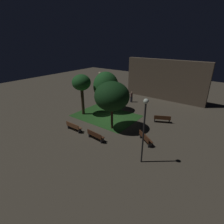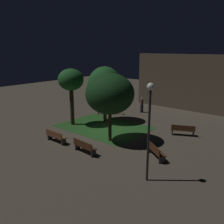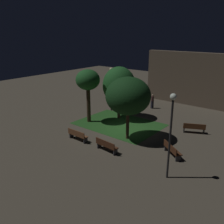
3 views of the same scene
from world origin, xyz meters
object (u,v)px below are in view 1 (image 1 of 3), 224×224
(bench_lawn_edge, at_px, (95,135))
(tree_right_canopy, at_px, (112,96))
(tree_near_wall, at_px, (106,86))
(bench_corner, at_px, (145,138))
(tree_back_right, at_px, (81,83))
(lamp_post_plaza_west, at_px, (100,83))
(bench_back_row, at_px, (74,126))
(pedestrian, at_px, (131,97))
(bench_path_side, at_px, (162,119))
(lamp_post_path_center, at_px, (144,122))

(bench_lawn_edge, relative_size, tree_right_canopy, 0.37)
(tree_near_wall, bearing_deg, tree_right_canopy, -44.63)
(bench_corner, xyz_separation_m, tree_right_canopy, (-4.07, 0.45, 3.03))
(bench_lawn_edge, distance_m, tree_near_wall, 7.83)
(tree_back_right, xyz_separation_m, lamp_post_plaza_west, (-0.59, 4.06, -0.77))
(bench_back_row, bearing_deg, pedestrian, 89.10)
(bench_corner, bearing_deg, bench_path_side, 94.01)
(lamp_post_plaza_west, bearing_deg, bench_lawn_edge, -52.78)
(bench_lawn_edge, height_order, pedestrian, pedestrian)
(bench_back_row, xyz_separation_m, pedestrian, (0.18, 11.18, 0.37))
(tree_back_right, xyz_separation_m, pedestrian, (2.50, 7.50, -3.07))
(bench_back_row, height_order, pedestrian, pedestrian)
(tree_back_right, distance_m, tree_near_wall, 3.13)
(bench_lawn_edge, bearing_deg, bench_path_side, 63.72)
(pedestrian, bearing_deg, tree_near_wall, -100.87)
(bench_lawn_edge, xyz_separation_m, lamp_post_plaza_west, (-5.87, 7.73, 2.66))
(tree_near_wall, bearing_deg, lamp_post_path_center, -37.31)
(tree_right_canopy, relative_size, pedestrian, 3.09)
(tree_near_wall, xyz_separation_m, lamp_post_path_center, (8.63, -6.58, 0.14))
(tree_right_canopy, xyz_separation_m, pedestrian, (-2.63, 8.38, -2.66))
(bench_path_side, bearing_deg, pedestrian, 148.03)
(bench_lawn_edge, bearing_deg, pedestrian, 104.01)
(bench_lawn_edge, bearing_deg, lamp_post_plaza_west, 127.22)
(tree_right_canopy, distance_m, lamp_post_plaza_west, 7.56)
(tree_back_right, distance_m, pedestrian, 8.48)
(lamp_post_plaza_west, xyz_separation_m, lamp_post_path_center, (10.78, -8.00, 0.26))
(tree_back_right, height_order, tree_near_wall, tree_near_wall)
(tree_back_right, bearing_deg, lamp_post_plaza_west, 98.25)
(tree_near_wall, distance_m, tree_right_canopy, 5.01)
(bench_corner, xyz_separation_m, lamp_post_plaza_west, (-9.78, 5.39, 2.66))
(tree_near_wall, xyz_separation_m, tree_right_canopy, (3.56, -3.51, 0.25))
(bench_path_side, height_order, tree_back_right, tree_back_right)
(bench_back_row, relative_size, tree_near_wall, 0.36)
(lamp_post_plaza_west, xyz_separation_m, pedestrian, (3.08, 3.44, -2.29))
(bench_back_row, bearing_deg, tree_near_wall, 96.87)
(bench_lawn_edge, bearing_deg, lamp_post_path_center, -3.17)
(bench_back_row, bearing_deg, tree_back_right, 122.29)
(tree_right_canopy, xyz_separation_m, lamp_post_path_center, (5.07, -3.06, -0.11))
(bench_back_row, bearing_deg, lamp_post_path_center, -1.98)
(lamp_post_plaza_west, distance_m, pedestrian, 5.16)
(bench_corner, bearing_deg, lamp_post_plaza_west, 151.13)
(bench_corner, height_order, tree_back_right, tree_back_right)
(lamp_post_path_center, bearing_deg, tree_back_right, 158.85)
(bench_lawn_edge, relative_size, bench_corner, 1.05)
(tree_near_wall, relative_size, lamp_post_path_center, 1.00)
(tree_back_right, xyz_separation_m, tree_near_wall, (1.56, 2.63, -0.66))
(bench_path_side, height_order, pedestrian, pedestrian)
(bench_back_row, height_order, tree_back_right, tree_back_right)
(bench_corner, relative_size, tree_back_right, 0.35)
(bench_lawn_edge, distance_m, bench_corner, 4.55)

